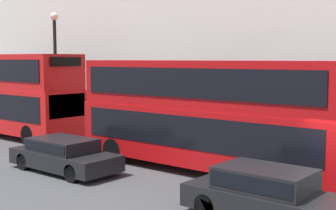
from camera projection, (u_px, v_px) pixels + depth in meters
The scene contains 6 objects.
bus_leading at pixel (207, 111), 17.38m from camera, with size 2.59×10.85×4.16m.
bus_second_in_queue at pixel (7, 91), 25.88m from camera, with size 2.59×10.62×4.45m.
car_dark_sedan at pixel (267, 193), 12.22m from camera, with size 1.82×4.44×1.39m.
car_hatchback at pixel (64, 154), 17.55m from camera, with size 1.88×4.51×1.25m.
street_lamp at pixel (55, 60), 25.51m from camera, with size 0.44×0.44×6.73m.
pedestrian at pixel (156, 130), 22.60m from camera, with size 0.36×0.36×1.70m.
Camera 1 is at (-12.66, -4.26, 4.23)m, focal length 50.00 mm.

